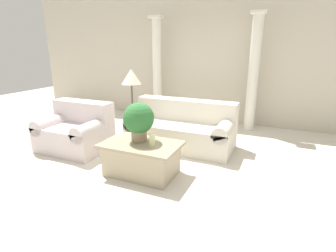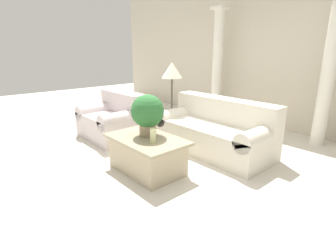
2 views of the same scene
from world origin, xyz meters
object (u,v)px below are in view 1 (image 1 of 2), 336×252
(coffee_table, at_px, (142,158))
(sofa_long, at_px, (181,128))
(potted_plant, at_px, (139,120))
(floor_lamp, at_px, (131,80))
(loveseat, at_px, (76,130))

(coffee_table, bearing_deg, sofa_long, 84.81)
(potted_plant, xyz_separation_m, floor_lamp, (-0.83, 1.19, 0.39))
(loveseat, distance_m, potted_plant, 1.60)
(coffee_table, relative_size, floor_lamp, 0.80)
(loveseat, relative_size, potted_plant, 2.07)
(sofa_long, height_order, floor_lamp, floor_lamp)
(sofa_long, xyz_separation_m, floor_lamp, (-1.03, -0.03, 0.85))
(potted_plant, bearing_deg, coffee_table, -47.31)
(loveseat, bearing_deg, floor_lamp, 52.86)
(potted_plant, bearing_deg, loveseat, 168.18)
(coffee_table, bearing_deg, floor_lamp, 125.52)
(loveseat, relative_size, floor_lamp, 0.84)
(loveseat, distance_m, coffee_table, 1.63)
(coffee_table, xyz_separation_m, floor_lamp, (-0.91, 1.27, 0.95))
(coffee_table, distance_m, potted_plant, 0.56)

